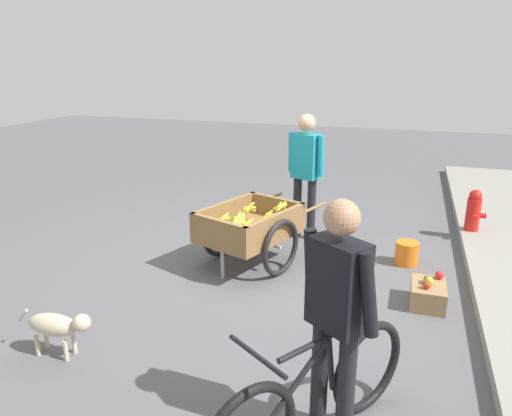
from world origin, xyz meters
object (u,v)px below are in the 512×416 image
Objects in this scene: plastic_bucket at (407,253)px; apple_crate at (428,294)px; fruit_cart at (250,229)px; bicycle at (315,396)px; fire_hydrant at (473,215)px; cyclist_person at (337,303)px; dog at (57,325)px; vendor_person at (306,165)px.

apple_crate is (0.94, 0.22, -0.02)m from plastic_bucket.
fruit_cart is 4.11× the size of apple_crate.
fire_hydrant is at bearing 162.91° from bicycle.
cyclist_person is 2.20m from apple_crate.
vendor_person is at bearing 158.45° from dog.
bicycle is 4.33m from fire_hydrant.
fire_hydrant is (-3.86, 3.40, 0.06)m from dog.
fire_hydrant is 2.15m from apple_crate.
fruit_cart is 3.04m from fire_hydrant.
plastic_bucket is at bearing 172.18° from cyclist_person.
vendor_person is 3.55m from dog.
fruit_cart is at bearing -100.46° from apple_crate.
apple_crate is (0.36, 1.95, -0.32)m from fruit_cart.
fire_hydrant is (-1.70, 2.52, -0.11)m from fruit_cart.
fruit_cart is 2.34m from dog.
plastic_bucket is (0.50, 1.34, -0.84)m from vendor_person.
vendor_person reaches higher than dog.
bicycle is 0.90× the size of cyclist_person.
bicycle is at bearing 82.55° from dog.
plastic_bucket is 0.61× the size of apple_crate.
cyclist_person is at bearing -7.82° from plastic_bucket.
apple_crate is (-1.95, 0.62, -0.82)m from cyclist_person.
bicycle is at bearing -17.09° from fire_hydrant.
vendor_person is at bearing -110.45° from plastic_bucket.
vendor_person is 1.15× the size of bicycle.
vendor_person reaches higher than apple_crate.
apple_crate is (-1.79, 2.84, -0.15)m from dog.
vendor_person is at bearing 160.19° from fruit_cart.
dog is (-0.28, -2.13, -0.08)m from bicycle.
vendor_person is at bearing -166.31° from bicycle.
dog is at bearing -43.69° from plastic_bucket.
cyclist_person reaches higher than fruit_cart.
vendor_person is 1.66m from plastic_bucket.
fire_hydrant is at bearing 144.78° from plastic_bucket.
bicycle is at bearing -9.06° from plastic_bucket.
dog is 2.50× the size of plastic_bucket.
fire_hydrant is (-4.14, 1.27, -0.02)m from bicycle.
dog is (-0.15, -2.22, -0.66)m from cyclist_person.
vendor_person is 2.42× the size of dog.
vendor_person is 1.04× the size of cyclist_person.
plastic_bucket is (-2.89, 0.40, -0.80)m from cyclist_person.
plastic_bucket is (-2.74, 2.61, -0.14)m from dog.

